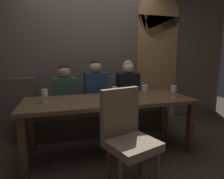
{
  "coord_description": "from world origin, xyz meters",
  "views": [
    {
      "loc": [
        -0.67,
        -2.37,
        1.28
      ],
      "look_at": [
        0.07,
        0.13,
        0.84
      ],
      "focal_mm": 30.45,
      "sensor_mm": 36.0,
      "label": 1
    }
  ],
  "objects_px": {
    "dining_table": "(109,105)",
    "wine_glass_near_right": "(174,89)",
    "diner_redhead": "(65,88)",
    "diner_bearded": "(95,85)",
    "wine_glass_center_front": "(44,93)",
    "fork_on_table": "(115,103)",
    "diner_far_end": "(128,84)",
    "espresso_cup": "(105,96)",
    "wine_glass_far_left": "(145,89)",
    "banquette_bench": "(98,119)",
    "dessert_plate": "(125,101)",
    "wine_glass_center_back": "(115,90)",
    "chair_near_side": "(127,132)"
  },
  "relations": [
    {
      "from": "dining_table",
      "to": "wine_glass_near_right",
      "type": "height_order",
      "value": "wine_glass_near_right"
    },
    {
      "from": "diner_redhead",
      "to": "diner_bearded",
      "type": "distance_m",
      "value": 0.5
    },
    {
      "from": "wine_glass_center_front",
      "to": "fork_on_table",
      "type": "relative_size",
      "value": 0.96
    },
    {
      "from": "wine_glass_center_front",
      "to": "wine_glass_near_right",
      "type": "bearing_deg",
      "value": -6.35
    },
    {
      "from": "diner_bearded",
      "to": "diner_far_end",
      "type": "bearing_deg",
      "value": -3.23
    },
    {
      "from": "diner_redhead",
      "to": "dining_table",
      "type": "bearing_deg",
      "value": -51.71
    },
    {
      "from": "diner_redhead",
      "to": "fork_on_table",
      "type": "bearing_deg",
      "value": -61.22
    },
    {
      "from": "espresso_cup",
      "to": "fork_on_table",
      "type": "relative_size",
      "value": 0.71
    },
    {
      "from": "diner_redhead",
      "to": "wine_glass_far_left",
      "type": "height_order",
      "value": "diner_redhead"
    },
    {
      "from": "banquette_bench",
      "to": "diner_far_end",
      "type": "distance_m",
      "value": 0.79
    },
    {
      "from": "wine_glass_near_right",
      "to": "wine_glass_center_front",
      "type": "bearing_deg",
      "value": 173.65
    },
    {
      "from": "dining_table",
      "to": "banquette_bench",
      "type": "relative_size",
      "value": 0.88
    },
    {
      "from": "wine_glass_center_front",
      "to": "fork_on_table",
      "type": "distance_m",
      "value": 0.86
    },
    {
      "from": "diner_redhead",
      "to": "dessert_plate",
      "type": "xyz_separation_m",
      "value": [
        0.67,
        -0.95,
        -0.04
      ]
    },
    {
      "from": "dining_table",
      "to": "fork_on_table",
      "type": "distance_m",
      "value": 0.29
    },
    {
      "from": "wine_glass_far_left",
      "to": "wine_glass_center_back",
      "type": "relative_size",
      "value": 1.0
    },
    {
      "from": "espresso_cup",
      "to": "dessert_plate",
      "type": "bearing_deg",
      "value": -60.59
    },
    {
      "from": "diner_far_end",
      "to": "wine_glass_far_left",
      "type": "relative_size",
      "value": 4.79
    },
    {
      "from": "diner_redhead",
      "to": "espresso_cup",
      "type": "height_order",
      "value": "diner_redhead"
    },
    {
      "from": "dessert_plate",
      "to": "chair_near_side",
      "type": "bearing_deg",
      "value": -108.85
    },
    {
      "from": "diner_bearded",
      "to": "wine_glass_far_left",
      "type": "distance_m",
      "value": 0.9
    },
    {
      "from": "chair_near_side",
      "to": "wine_glass_center_back",
      "type": "distance_m",
      "value": 0.75
    },
    {
      "from": "chair_near_side",
      "to": "diner_bearded",
      "type": "bearing_deg",
      "value": 90.47
    },
    {
      "from": "wine_glass_far_left",
      "to": "wine_glass_center_back",
      "type": "xyz_separation_m",
      "value": [
        -0.46,
        -0.03,
        0.0
      ]
    },
    {
      "from": "dining_table",
      "to": "wine_glass_near_right",
      "type": "distance_m",
      "value": 0.9
    },
    {
      "from": "banquette_bench",
      "to": "wine_glass_near_right",
      "type": "xyz_separation_m",
      "value": [
        0.87,
        -0.87,
        0.62
      ]
    },
    {
      "from": "chair_near_side",
      "to": "wine_glass_near_right",
      "type": "xyz_separation_m",
      "value": [
        0.89,
        0.56,
        0.29
      ]
    },
    {
      "from": "banquette_bench",
      "to": "wine_glass_center_front",
      "type": "relative_size",
      "value": 15.24
    },
    {
      "from": "wine_glass_center_back",
      "to": "dining_table",
      "type": "bearing_deg",
      "value": 147.1
    },
    {
      "from": "wine_glass_center_back",
      "to": "wine_glass_center_front",
      "type": "relative_size",
      "value": 1.0
    },
    {
      "from": "espresso_cup",
      "to": "dessert_plate",
      "type": "xyz_separation_m",
      "value": [
        0.18,
        -0.31,
        -0.01
      ]
    },
    {
      "from": "diner_redhead",
      "to": "wine_glass_near_right",
      "type": "distance_m",
      "value": 1.65
    },
    {
      "from": "diner_redhead",
      "to": "espresso_cup",
      "type": "bearing_deg",
      "value": -51.84
    },
    {
      "from": "diner_redhead",
      "to": "chair_near_side",
      "type": "bearing_deg",
      "value": -69.99
    },
    {
      "from": "diner_redhead",
      "to": "diner_bearded",
      "type": "bearing_deg",
      "value": 1.88
    },
    {
      "from": "dining_table",
      "to": "dessert_plate",
      "type": "height_order",
      "value": "dessert_plate"
    },
    {
      "from": "diner_far_end",
      "to": "dessert_plate",
      "type": "bearing_deg",
      "value": -112.92
    },
    {
      "from": "wine_glass_far_left",
      "to": "diner_far_end",
      "type": "bearing_deg",
      "value": 89.4
    },
    {
      "from": "diner_redhead",
      "to": "wine_glass_far_left",
      "type": "xyz_separation_m",
      "value": [
        1.06,
        -0.69,
        0.06
      ]
    },
    {
      "from": "espresso_cup",
      "to": "fork_on_table",
      "type": "height_order",
      "value": "espresso_cup"
    },
    {
      "from": "espresso_cup",
      "to": "fork_on_table",
      "type": "xyz_separation_m",
      "value": [
        0.03,
        -0.33,
        -0.02
      ]
    },
    {
      "from": "banquette_bench",
      "to": "espresso_cup",
      "type": "distance_m",
      "value": 0.84
    },
    {
      "from": "diner_far_end",
      "to": "wine_glass_center_front",
      "type": "height_order",
      "value": "diner_far_end"
    },
    {
      "from": "banquette_bench",
      "to": "wine_glass_center_front",
      "type": "height_order",
      "value": "wine_glass_center_front"
    },
    {
      "from": "diner_redhead",
      "to": "diner_far_end",
      "type": "relative_size",
      "value": 0.94
    },
    {
      "from": "dining_table",
      "to": "chair_near_side",
      "type": "xyz_separation_m",
      "value": [
        -0.03,
        -0.72,
        -0.09
      ]
    },
    {
      "from": "wine_glass_center_back",
      "to": "espresso_cup",
      "type": "height_order",
      "value": "wine_glass_center_back"
    },
    {
      "from": "diner_far_end",
      "to": "wine_glass_near_right",
      "type": "distance_m",
      "value": 0.91
    },
    {
      "from": "espresso_cup",
      "to": "dining_table",
      "type": "bearing_deg",
      "value": -50.26
    },
    {
      "from": "espresso_cup",
      "to": "fork_on_table",
      "type": "bearing_deg",
      "value": -84.47
    }
  ]
}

